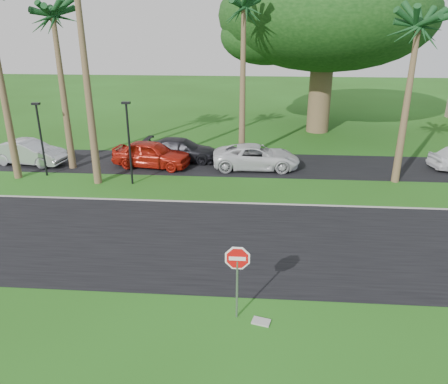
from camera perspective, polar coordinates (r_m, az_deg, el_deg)
name	(u,v)px	position (r m, az deg, el deg)	size (l,w,h in m)	color
ground	(227,266)	(16.75, 0.44, -9.63)	(120.00, 120.00, 0.00)	#1F4912
road	(231,241)	(18.48, 0.87, -6.40)	(120.00, 8.00, 0.02)	black
parking_strip	(241,164)	(28.18, 2.19, 3.64)	(120.00, 5.00, 0.02)	black
curb	(236,203)	(22.13, 1.52, -1.44)	(120.00, 0.12, 0.06)	gray
stop_sign_near	(237,268)	(13.25, 1.75, -9.85)	(1.05, 0.07, 2.62)	gray
palm_left_mid	(53,20)	(27.77, -21.40, 20.21)	(5.00, 5.00, 10.00)	brown
palm_center	(244,11)	(28.32, 2.61, 22.54)	(5.00, 5.00, 10.50)	brown
palm_right_near	(418,30)	(25.60, 24.00, 18.76)	(5.00, 5.00, 9.50)	brown
canopy_tree	(326,16)	(36.65, 13.19, 21.48)	(16.50, 16.50, 13.12)	brown
streetlight_left	(41,135)	(27.56, -22.84, 6.93)	(0.45, 0.25, 4.34)	black
streetlight_right	(129,138)	(24.59, -12.33, 6.88)	(0.45, 0.25, 4.64)	black
car_silver	(29,153)	(30.64, -24.10, 4.72)	(1.64, 4.69, 1.55)	#B8BBC0
car_red	(152,154)	(27.83, -9.44, 4.89)	(1.96, 4.87, 1.66)	#A8190E
car_dark	(181,150)	(28.93, -5.58, 5.49)	(2.01, 4.93, 1.43)	black
car_minivan	(256,157)	(27.25, 4.24, 4.58)	(2.47, 5.35, 1.49)	silver
utility_slab	(261,322)	(14.05, 4.87, -16.52)	(0.55, 0.35, 0.06)	#979790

